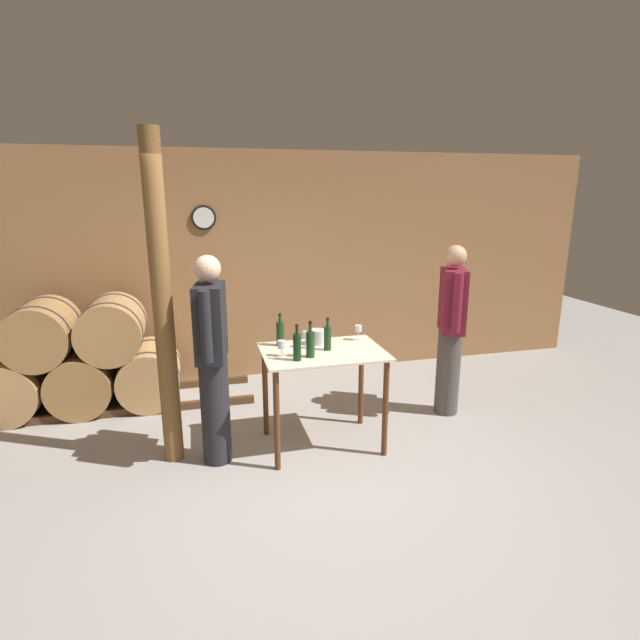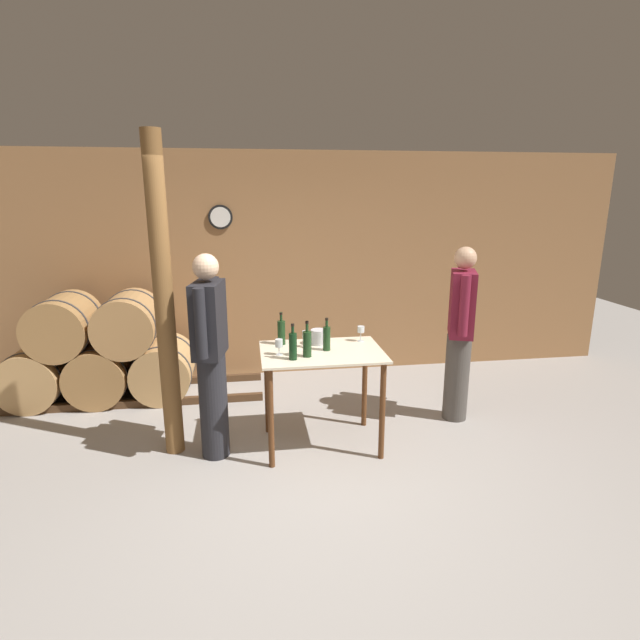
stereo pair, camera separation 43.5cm
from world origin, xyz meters
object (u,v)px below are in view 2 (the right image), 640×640
wine_glass_near_center (306,335)px  person_visitor_with_scarf (211,353)px  wine_glass_near_right (361,330)px  wine_bottle_center (307,343)px  ice_bucket (319,337)px  wine_glass_near_left (279,344)px  wine_bottle_far_left (281,332)px  wine_bottle_right (327,338)px  person_host (460,331)px  wooden_post (164,302)px  wine_bottle_left (293,345)px

wine_glass_near_center → person_visitor_with_scarf: size_ratio=0.08×
wine_glass_near_right → wine_bottle_center: bearing=-146.2°
wine_bottle_center → ice_bucket: 0.37m
wine_glass_near_left → person_visitor_with_scarf: 0.57m
wine_bottle_far_left → wine_bottle_right: 0.44m
wine_glass_near_left → ice_bucket: (0.37, 0.25, -0.03)m
wine_glass_near_center → person_host: 1.56m
person_visitor_with_scarf → wine_glass_near_left: bearing=-0.8°
wooden_post → wine_bottle_left: bearing=-14.9°
wine_bottle_left → wine_glass_near_right: wine_bottle_left is taller
wine_bottle_left → wine_glass_near_left: (-0.10, 0.14, -0.02)m
wooden_post → person_host: (2.72, 0.26, -0.43)m
wooden_post → wine_bottle_far_left: wooden_post is taller
wine_bottle_right → wine_glass_near_center: size_ratio=1.97×
wine_glass_near_left → wine_glass_near_right: (0.77, 0.28, 0.01)m
wine_bottle_center → wine_bottle_far_left: bearing=116.3°
wine_bottle_center → person_host: size_ratio=0.18×
wine_bottle_left → wine_glass_near_left: 0.18m
wine_glass_near_left → person_host: bearing=12.5°
person_visitor_with_scarf → ice_bucket: bearing=14.6°
wine_glass_near_left → wine_glass_near_center: size_ratio=0.93×
wine_bottle_left → wine_bottle_far_left: bearing=98.1°
person_host → person_visitor_with_scarf: bearing=-170.6°
wine_glass_near_right → person_host: size_ratio=0.08×
wooden_post → wine_glass_near_right: size_ratio=18.86×
wine_bottle_center → wine_glass_near_center: wine_bottle_center is taller
wine_bottle_right → person_host: size_ratio=0.17×
wine_glass_near_left → person_visitor_with_scarf: bearing=179.2°
ice_bucket → person_visitor_with_scarf: person_visitor_with_scarf is taller
wine_bottle_left → person_visitor_with_scarf: 0.69m
wine_glass_near_left → wine_bottle_center: bearing=-19.6°
wine_bottle_right → person_visitor_with_scarf: bearing=-176.8°
wine_glass_near_center → person_visitor_with_scarf: (-0.82, -0.18, -0.07)m
ice_bucket → wine_bottle_far_left: bearing=172.7°
wooden_post → person_visitor_with_scarf: 0.57m
wine_bottle_center → ice_bucket: bearing=66.6°
wine_bottle_left → wine_glass_near_left: size_ratio=2.23×
wooden_post → wine_bottle_right: bearing=-3.1°
wooden_post → wine_glass_near_right: 1.74m
wooden_post → person_visitor_with_scarf: (0.36, -0.13, -0.42)m
wine_bottle_far_left → wine_glass_near_right: 0.73m
ice_bucket → person_visitor_with_scarf: size_ratio=0.08×
wine_bottle_far_left → person_host: size_ratio=0.17×
wine_bottle_far_left → wine_glass_near_center: bearing=-28.3°
wine_bottle_far_left → wine_bottle_left: 0.44m
wine_glass_near_center → person_host: bearing=7.9°
wooden_post → wine_glass_near_right: (1.70, 0.15, -0.35)m
wooden_post → person_visitor_with_scarf: bearing=-19.6°
wine_bottle_right → ice_bucket: 0.20m
wine_bottle_left → wine_glass_near_center: 0.35m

